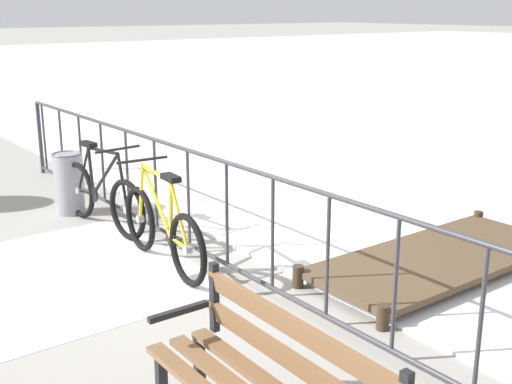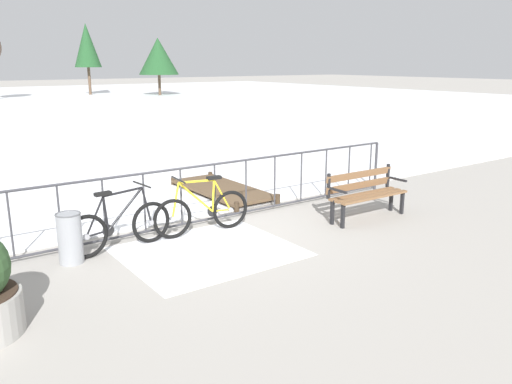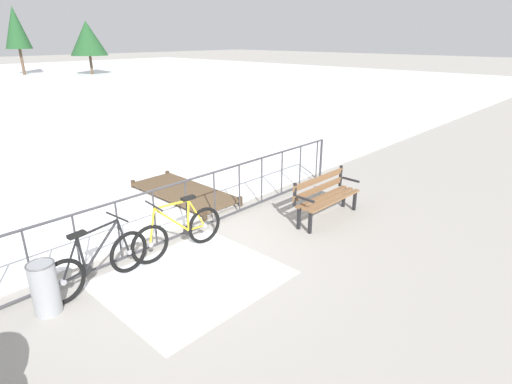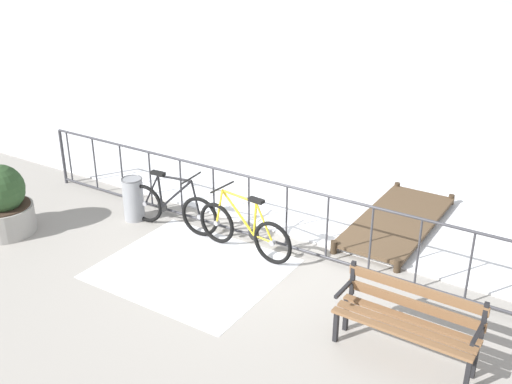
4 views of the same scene
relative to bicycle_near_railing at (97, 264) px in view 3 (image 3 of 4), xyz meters
The scene contains 10 objects.
ground_plane 1.65m from the bicycle_near_railing, 13.32° to the left, with size 160.00×160.00×0.00m, color #9E9991.
snow_patch 1.38m from the bicycle_near_railing, 38.51° to the right, with size 2.49×2.14×0.01m, color white.
railing_fence 1.62m from the bicycle_near_railing, 13.32° to the left, with size 9.06×0.06×1.07m.
bicycle_near_railing is the anchor object (origin of this frame).
bicycle_second 1.41m from the bicycle_near_railing, ahead, with size 1.71×0.52×0.97m.
park_bench 4.36m from the bicycle_near_railing, 13.11° to the right, with size 1.61×0.51×0.89m.
trash_bin 0.76m from the bicycle_near_railing, behind, with size 0.35×0.35×0.73m.
wooden_dock 3.64m from the bicycle_near_railing, 33.13° to the left, with size 1.10×2.73×0.20m.
tree_centre 37.83m from the bicycle_near_railing, 63.67° to the left, with size 3.33×3.33×4.74m.
tree_far_east 40.04m from the bicycle_near_railing, 72.27° to the left, with size 2.24×2.24×5.95m.
Camera 3 is at (-3.77, -5.54, 3.41)m, focal length 28.93 mm.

